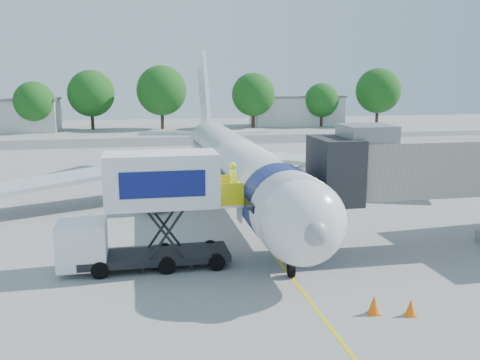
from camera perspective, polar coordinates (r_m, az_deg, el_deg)
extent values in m
plane|color=#9A9A97|center=(33.52, 0.85, -4.44)|extent=(160.00, 160.00, 0.00)
cube|color=yellow|center=(33.52, 0.85, -4.43)|extent=(0.15, 70.00, 0.01)
cube|color=#59595B|center=(74.44, -5.83, 4.17)|extent=(120.00, 10.00, 0.01)
cylinder|color=silver|center=(35.74, -0.12, 1.47)|extent=(3.70, 28.00, 3.70)
sphere|color=silver|center=(22.47, 6.68, -4.47)|extent=(3.70, 3.70, 3.70)
sphere|color=gray|center=(21.05, 7.96, -5.58)|extent=(1.10, 1.10, 1.10)
cone|color=silver|center=(52.36, -3.66, 4.56)|extent=(3.70, 6.00, 3.70)
cube|color=silver|center=(53.04, -3.86, 9.19)|extent=(0.35, 7.26, 8.29)
cube|color=silver|center=(41.73, 11.18, 1.70)|extent=(16.17, 9.32, 1.42)
cube|color=silver|center=(38.75, -14.32, 0.84)|extent=(16.17, 9.32, 1.42)
cylinder|color=#999BA0|center=(38.86, 7.44, -0.38)|extent=(2.10, 3.60, 2.10)
cylinder|color=#999BA0|center=(36.92, -8.98, -1.03)|extent=(2.10, 3.60, 2.10)
cube|color=black|center=(22.07, 6.94, -3.55)|extent=(2.60, 1.39, 0.81)
cylinder|color=navy|center=(25.24, 4.62, -2.67)|extent=(3.73, 2.00, 3.73)
cylinder|color=silver|center=(24.51, 5.49, -8.61)|extent=(0.16, 0.16, 1.50)
cylinder|color=black|center=(24.66, 5.47, -9.55)|extent=(0.25, 0.64, 0.64)
cylinder|color=black|center=(39.65, 2.75, -1.32)|extent=(0.35, 0.90, 0.90)
cylinder|color=black|center=(38.77, -4.74, -1.64)|extent=(0.35, 0.90, 0.90)
cube|color=#A79E8F|center=(29.52, 21.20, 1.40)|extent=(13.60, 2.60, 2.80)
cube|color=black|center=(26.79, 10.07, 1.06)|extent=(2.00, 3.20, 3.20)
cube|color=slate|center=(27.15, 13.37, 4.90)|extent=(2.40, 2.40, 0.80)
cube|color=black|center=(26.02, -9.04, -7.98)|extent=(7.00, 2.30, 0.35)
cube|color=white|center=(25.89, -16.46, -6.55)|extent=(2.20, 2.20, 2.10)
cube|color=black|center=(25.76, -16.52, -5.59)|extent=(1.90, 2.10, 0.70)
cube|color=white|center=(25.07, -8.39, 0.07)|extent=(5.20, 2.40, 2.50)
cube|color=navy|center=(23.87, -8.25, -0.48)|extent=(3.80, 0.04, 1.20)
cube|color=silver|center=(25.65, -1.27, -2.30)|extent=(1.10, 2.20, 0.10)
cube|color=yellow|center=(24.52, -0.85, -1.61)|extent=(1.10, 0.06, 1.10)
cube|color=yellow|center=(26.54, -1.66, -0.63)|extent=(1.10, 0.06, 1.10)
cylinder|color=black|center=(25.31, -2.52, -8.77)|extent=(0.80, 0.25, 0.80)
cylinder|color=black|center=(27.27, -3.19, -7.28)|extent=(0.80, 0.25, 0.80)
cylinder|color=black|center=(25.14, -14.72, -9.28)|extent=(0.80, 0.25, 0.80)
cylinder|color=black|center=(27.11, -14.45, -7.74)|extent=(0.80, 0.25, 0.80)
imported|color=#F0FF1A|center=(25.48, -0.73, -0.14)|extent=(0.68, 0.80, 1.86)
cone|color=#FE650D|center=(21.87, 17.74, -12.82)|extent=(0.42, 0.42, 0.67)
cube|color=#FE650D|center=(21.99, 17.69, -13.57)|extent=(0.38, 0.38, 0.04)
cone|color=#FE650D|center=(21.61, 14.09, -12.78)|extent=(0.48, 0.48, 0.76)
cube|color=#FE650D|center=(21.76, 14.04, -13.64)|extent=(0.43, 0.43, 0.04)
cube|color=beige|center=(94.26, -24.24, 6.25)|extent=(18.00, 8.00, 5.00)
cube|color=beige|center=(98.10, 6.03, 7.32)|extent=(16.00, 7.00, 5.00)
cube|color=slate|center=(97.96, 6.06, 8.87)|extent=(16.40, 7.40, 0.30)
cylinder|color=#382314|center=(90.27, -20.95, 5.62)|extent=(0.56, 0.56, 2.83)
sphere|color=#16531A|center=(90.05, -21.11, 7.81)|extent=(6.28, 6.28, 6.28)
cylinder|color=#382314|center=(92.92, -15.47, 6.29)|extent=(0.56, 0.56, 3.46)
sphere|color=#16531A|center=(92.68, -15.60, 8.89)|extent=(7.68, 7.68, 7.68)
cylinder|color=#382314|center=(91.11, -8.28, 6.57)|extent=(0.56, 0.56, 3.72)
sphere|color=#16531A|center=(90.86, -8.36, 9.43)|extent=(8.28, 8.28, 8.28)
cylinder|color=#382314|center=(92.41, 1.41, 6.61)|extent=(0.56, 0.56, 3.30)
sphere|color=#16531A|center=(92.18, 1.42, 9.11)|extent=(7.34, 7.34, 7.34)
cylinder|color=#382314|center=(96.07, 8.64, 6.48)|extent=(0.56, 0.56, 2.67)
sphere|color=#16531A|center=(95.86, 8.70, 8.42)|extent=(5.94, 5.94, 5.94)
cylinder|color=#382314|center=(99.91, 14.39, 6.70)|extent=(0.56, 0.56, 3.59)
sphere|color=#16531A|center=(99.69, 14.52, 9.21)|extent=(7.98, 7.98, 7.98)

